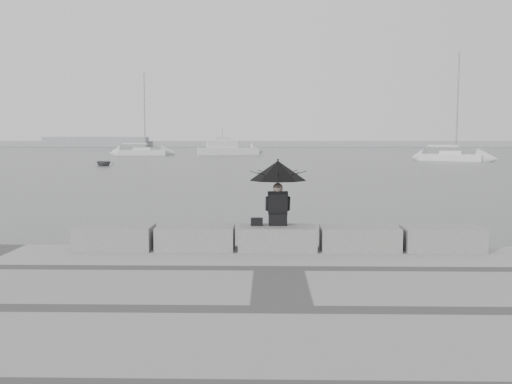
{
  "coord_description": "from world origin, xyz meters",
  "views": [
    {
      "loc": [
        -0.2,
        -12.12,
        2.85
      ],
      "look_at": [
        -0.52,
        3.0,
        1.38
      ],
      "focal_mm": 40.0,
      "sensor_mm": 36.0,
      "label": 1
    }
  ],
  "objects_px": {
    "motor_cruiser": "(228,149)",
    "dinghy": "(103,163)",
    "sailboat_right": "(452,156)",
    "sailboat_left": "(142,152)",
    "seated_person": "(278,177)"
  },
  "relations": [
    {
      "from": "sailboat_right",
      "to": "dinghy",
      "type": "distance_m",
      "value": 39.98
    },
    {
      "from": "dinghy",
      "to": "motor_cruiser",
      "type": "bearing_deg",
      "value": 56.11
    },
    {
      "from": "sailboat_right",
      "to": "dinghy",
      "type": "xyz_separation_m",
      "value": [
        -38.24,
        -11.67,
        -0.26
      ]
    },
    {
      "from": "sailboat_left",
      "to": "dinghy",
      "type": "xyz_separation_m",
      "value": [
        3.17,
        -31.91,
        -0.26
      ]
    },
    {
      "from": "motor_cruiser",
      "to": "sailboat_right",
      "type": "bearing_deg",
      "value": -51.63
    },
    {
      "from": "sailboat_right",
      "to": "motor_cruiser",
      "type": "height_order",
      "value": "sailboat_right"
    },
    {
      "from": "seated_person",
      "to": "sailboat_left",
      "type": "bearing_deg",
      "value": 102.04
    },
    {
      "from": "sailboat_right",
      "to": "dinghy",
      "type": "bearing_deg",
      "value": -129.88
    },
    {
      "from": "sailboat_left",
      "to": "dinghy",
      "type": "distance_m",
      "value": 32.06
    },
    {
      "from": "sailboat_left",
      "to": "sailboat_right",
      "type": "height_order",
      "value": "same"
    },
    {
      "from": "sailboat_left",
      "to": "motor_cruiser",
      "type": "distance_m",
      "value": 13.41
    },
    {
      "from": "seated_person",
      "to": "sailboat_right",
      "type": "height_order",
      "value": "sailboat_right"
    },
    {
      "from": "seated_person",
      "to": "dinghy",
      "type": "height_order",
      "value": "seated_person"
    },
    {
      "from": "sailboat_right",
      "to": "seated_person",
      "type": "bearing_deg",
      "value": -77.86
    },
    {
      "from": "motor_cruiser",
      "to": "dinghy",
      "type": "bearing_deg",
      "value": -119.84
    }
  ]
}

